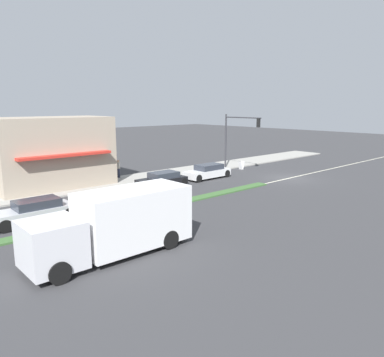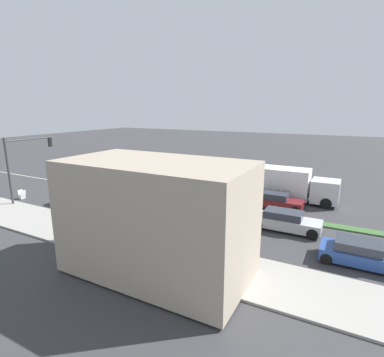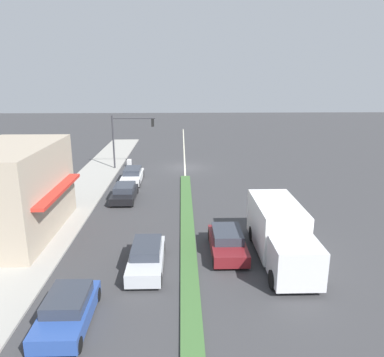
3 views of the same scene
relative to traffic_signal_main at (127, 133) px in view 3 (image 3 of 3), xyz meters
The scene contains 14 objects.
ground_plane 18.92m from the traffic_signal_main, 109.32° to the left, with size 160.00×160.00×0.00m, color #38383A.
sidewalk_right 18.60m from the traffic_signal_main, 80.91° to the left, with size 4.00×73.00×0.12m, color #9E9B93.
median_strip 27.44m from the traffic_signal_main, 103.03° to the left, with size 0.90×46.00×0.10m, color #3D6633.
lane_marking_center 7.28m from the traffic_signal_main, behind, with size 0.16×60.00×0.01m, color beige.
building_corner_store 17.75m from the traffic_signal_main, 75.15° to the left, with size 5.50×9.00×5.58m.
traffic_signal_main is the anchor object (origin of this frame).
pedestrian 12.39m from the traffic_signal_main, 69.28° to the left, with size 0.34×0.34×1.63m.
warning_aframe_sign 3.59m from the traffic_signal_main, 90.33° to the right, with size 0.45×0.53×0.84m.
delivery_truck 23.54m from the traffic_signal_main, 118.37° to the left, with size 2.44×7.50×2.87m.
sedan_maroon 21.90m from the traffic_signal_main, 112.60° to the left, with size 1.91×4.37×1.32m.
van_white 6.18m from the traffic_signal_main, 102.39° to the left, with size 1.76×4.53×1.30m.
suv_black 10.93m from the traffic_signal_main, 96.20° to the left, with size 1.83×4.19×1.21m.
coupe_blue 26.35m from the traffic_signal_main, 92.47° to the left, with size 1.88×4.04×1.28m.
sedan_silver 22.31m from the traffic_signal_main, 100.24° to the left, with size 1.73×4.44×1.35m.
Camera 3 is at (0.35, 39.89, 9.74)m, focal length 35.00 mm.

